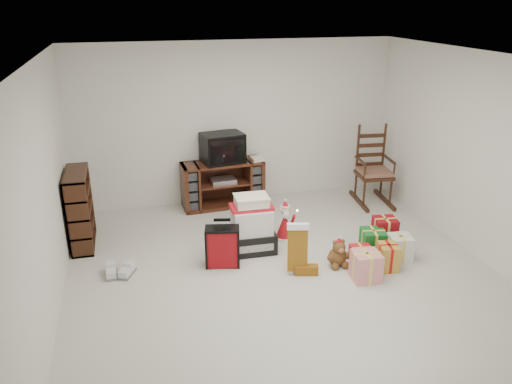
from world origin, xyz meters
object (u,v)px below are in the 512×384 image
red_suitcase (222,247)px  santa_figurine (285,224)px  gift_pile (252,228)px  mrs_claus_figurine (243,236)px  crt_television (223,148)px  rocking_chair (372,175)px  bookshelf (80,210)px  tv_stand (223,184)px  sneaker_pair (119,271)px  gift_cluster (379,250)px  teddy_bear (338,254)px

red_suitcase → santa_figurine: red_suitcase is taller
gift_pile → mrs_claus_figurine: size_ratio=1.24×
gift_pile → crt_television: (-0.05, 1.58, 0.62)m
rocking_chair → crt_television: 2.41m
bookshelf → tv_stand: bearing=21.7°
tv_stand → crt_television: size_ratio=1.88×
sneaker_pair → gift_pile: bearing=16.8°
crt_television → bookshelf: bearing=-168.0°
bookshelf → santa_figurine: bearing=-11.4°
sneaker_pair → gift_cluster: bearing=1.6°
red_suitcase → sneaker_pair: bearing=-171.4°
teddy_bear → sneaker_pair: bearing=170.3°
sneaker_pair → crt_television: crt_television is taller
mrs_claus_figurine → crt_television: crt_television is taller
teddy_bear → crt_television: (-0.97, 2.23, 0.79)m
tv_stand → teddy_bear: (0.98, -2.22, -0.21)m
sneaker_pair → teddy_bear: bearing=0.1°
tv_stand → bookshelf: 2.22m
red_suitcase → santa_figurine: 1.09m
mrs_claus_figurine → crt_television: bearing=87.3°
rocking_chair → mrs_claus_figurine: bearing=-147.7°
teddy_bear → santa_figurine: 0.96m
red_suitcase → teddy_bear: bearing=-2.3°
teddy_bear → gift_cluster: bearing=-0.8°
crt_television → gift_cluster: bearing=-65.8°
tv_stand → gift_pile: gift_pile is taller
gift_cluster → bookshelf: bearing=158.6°
santa_figurine → gift_cluster: (0.95, -0.88, -0.07)m
red_suitcase → gift_cluster: (1.91, -0.37, -0.11)m
red_suitcase → santa_figurine: (0.96, 0.51, -0.04)m
bookshelf → gift_pile: bookshelf is taller
tv_stand → gift_pile: 1.57m
mrs_claus_figurine → santa_figurine: bearing=20.0°
tv_stand → crt_television: (0.01, 0.01, 0.58)m
tv_stand → bookshelf: (-2.05, -0.82, 0.13)m
tv_stand → gift_cluster: 2.71m
gift_cluster → tv_stand: bearing=124.5°
rocking_chair → santa_figurine: (-1.75, -0.93, -0.22)m
bookshelf → sneaker_pair: bearing=-65.1°
red_suitcase → teddy_bear: red_suitcase is taller
bookshelf → gift_cluster: (3.59, -1.41, -0.34)m
bookshelf → rocking_chair: bearing=5.2°
crt_television → sneaker_pair: bearing=-142.2°
tv_stand → rocking_chair: (2.34, -0.42, 0.08)m
tv_stand → red_suitcase: tv_stand is taller
teddy_bear → crt_television: size_ratio=0.51×
rocking_chair → mrs_claus_figurine: rocking_chair is taller
teddy_bear → red_suitcase: bearing=165.2°
teddy_bear → sneaker_pair: (-2.59, 0.44, -0.10)m
red_suitcase → mrs_claus_figurine: 0.42m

